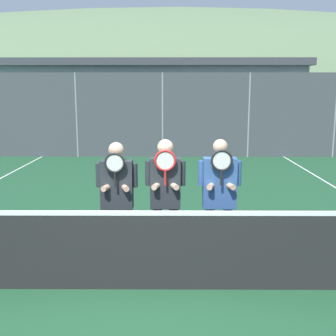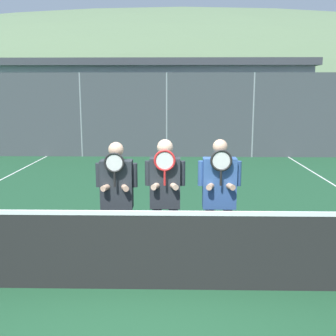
{
  "view_description": "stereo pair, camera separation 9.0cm",
  "coord_description": "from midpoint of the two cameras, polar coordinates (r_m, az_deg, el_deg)",
  "views": [
    {
      "loc": [
        0.28,
        -4.81,
        2.42
      ],
      "look_at": [
        0.25,
        0.9,
        1.35
      ],
      "focal_mm": 45.0,
      "sensor_mm": 36.0,
      "label": 1
    },
    {
      "loc": [
        0.37,
        -4.81,
        2.42
      ],
      "look_at": [
        0.25,
        0.9,
        1.35
      ],
      "focal_mm": 45.0,
      "sensor_mm": 36.0,
      "label": 2
    }
  ],
  "objects": [
    {
      "name": "player_center_left",
      "position": [
        5.65,
        -0.82,
        -3.49
      ],
      "size": [
        0.54,
        0.34,
        1.77
      ],
      "color": "#232838",
      "rests_on": "ground_plane"
    },
    {
      "name": "car_center",
      "position": [
        18.19,
        14.4,
        5.37
      ],
      "size": [
        4.76,
        1.98,
        1.67
      ],
      "color": "silver",
      "rests_on": "ground_plane"
    },
    {
      "name": "clubhouse_building",
      "position": [
        23.81,
        -5.33,
        9.53
      ],
      "size": [
        18.7,
        5.5,
        3.94
      ],
      "color": "#9EA3A8",
      "rests_on": "ground_plane"
    },
    {
      "name": "hill_distant",
      "position": [
        64.6,
        0.04,
        8.46
      ],
      "size": [
        130.03,
        72.24,
        25.28
      ],
      "color": "#5B7551",
      "rests_on": "ground_plane"
    },
    {
      "name": "ground_plane",
      "position": [
        5.39,
        -3.27,
        -16.06
      ],
      "size": [
        120.0,
        120.0,
        0.0
      ],
      "primitive_type": "plane",
      "color": "#1E4C2D"
    },
    {
      "name": "fence_back",
      "position": [
        15.19,
        -0.9,
        7.15
      ],
      "size": [
        18.61,
        0.06,
        3.01
      ],
      "color": "gray",
      "rests_on": "ground_plane"
    },
    {
      "name": "tennis_net",
      "position": [
        5.18,
        -3.33,
        -10.96
      ],
      "size": [
        11.86,
        0.09,
        1.1
      ],
      "color": "gray",
      "rests_on": "ground_plane"
    },
    {
      "name": "player_center_right",
      "position": [
        5.68,
        6.51,
        -3.5
      ],
      "size": [
        0.57,
        0.34,
        1.78
      ],
      "color": "#56565B",
      "rests_on": "ground_plane"
    },
    {
      "name": "car_far_left",
      "position": [
        18.5,
        -19.94,
        5.37
      ],
      "size": [
        4.59,
        1.93,
        1.84
      ],
      "color": "#285638",
      "rests_on": "ground_plane"
    },
    {
      "name": "player_leftmost",
      "position": [
        5.72,
        -7.36,
        -3.66
      ],
      "size": [
        0.56,
        0.34,
        1.73
      ],
      "color": "white",
      "rests_on": "ground_plane"
    },
    {
      "name": "car_left_of_center",
      "position": [
        17.85,
        -3.0,
        5.7
      ],
      "size": [
        4.39,
        1.98,
        1.75
      ],
      "color": "black",
      "rests_on": "ground_plane"
    }
  ]
}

